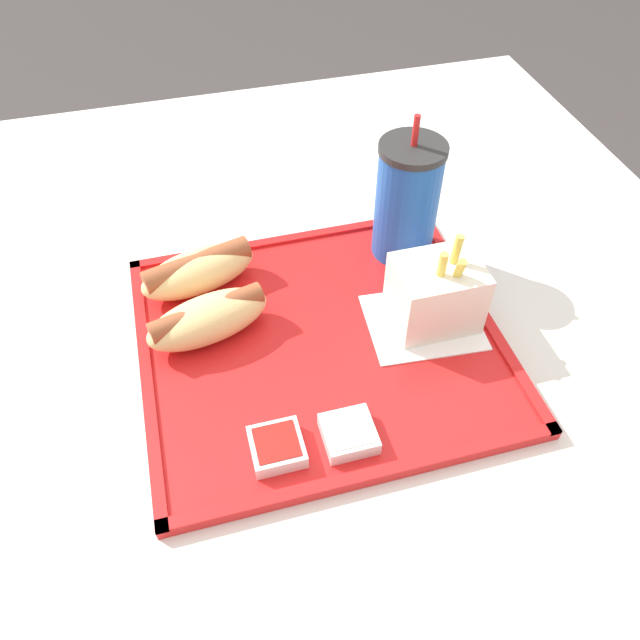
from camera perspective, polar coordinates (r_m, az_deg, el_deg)
The scene contains 10 objects.
ground_plane at distance 1.35m, azimuth 0.46°, elevation -21.50°, with size 8.00×8.00×0.00m, color #383333.
dining_table at distance 1.01m, azimuth 0.58°, elevation -14.00°, with size 1.00×1.10×0.74m.
food_tray at distance 0.68m, azimuth 0.00°, elevation -1.98°, with size 0.38×0.35×0.01m.
paper_napkin at distance 0.70m, azimuth 9.38°, elevation -0.20°, with size 0.13×0.11×0.00m.
soda_cup at distance 0.74m, azimuth 7.95°, elevation 10.75°, with size 0.08×0.08×0.18m.
hot_dog_far at distance 0.73m, azimuth -11.08°, elevation 4.52°, with size 0.15×0.09×0.05m.
hot_dog_near at distance 0.67m, azimuth -10.25°, elevation 0.35°, with size 0.15×0.09×0.05m.
fries_carton at distance 0.68m, azimuth 10.54°, elevation 2.38°, with size 0.09×0.07×0.11m.
sauce_cup_mayo at distance 0.59m, azimuth 2.65°, elevation -10.31°, with size 0.05×0.05×0.02m.
sauce_cup_ketchup at distance 0.59m, azimuth -3.96°, elevation -11.46°, with size 0.05×0.05×0.02m.
Camera 1 is at (-0.14, -0.46, 1.26)m, focal length 35.00 mm.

